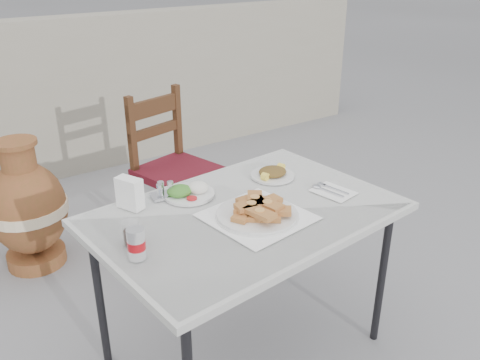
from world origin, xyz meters
TOP-DOWN VIEW (x-y plane):
  - cafe_table at (0.10, 0.02)m, footprint 1.24×0.90m
  - pide_plate at (0.10, -0.05)m, footprint 0.40×0.40m
  - salad_rice_plate at (-0.03, 0.26)m, footprint 0.21×0.21m
  - salad_chopped_plate at (0.38, 0.22)m, footprint 0.20×0.20m
  - soda_can at (-0.40, -0.05)m, footprint 0.06×0.06m
  - cola_glass at (-0.38, 0.04)m, footprint 0.06×0.06m
  - napkin_holder at (-0.27, 0.30)m, footprint 0.09×0.12m
  - condiment_caddy at (-0.12, 0.31)m, footprint 0.11×0.09m
  - cutlery_napkin at (0.49, -0.05)m, footprint 0.16×0.19m
  - chair at (0.31, 1.07)m, footprint 0.49×0.49m
  - terracotta_urn at (-0.49, 1.28)m, footprint 0.43×0.43m
  - back_wall at (0.00, 2.50)m, footprint 6.00×0.25m

SIDE VIEW (x-z plane):
  - terracotta_urn at x=-0.49m, z-range -0.03..0.72m
  - chair at x=0.31m, z-range 0.02..0.93m
  - back_wall at x=0.00m, z-range 0.00..1.20m
  - cafe_table at x=0.10m, z-range 0.31..1.02m
  - cutlery_napkin at x=0.49m, z-range 0.71..0.72m
  - salad_chopped_plate at x=0.38m, z-range 0.71..0.75m
  - salad_rice_plate at x=-0.03m, z-range 0.71..0.76m
  - condiment_caddy at x=-0.12m, z-range 0.70..0.77m
  - pide_plate at x=0.10m, z-range 0.71..0.78m
  - cola_glass at x=-0.38m, z-range 0.71..0.80m
  - soda_can at x=-0.40m, z-range 0.72..0.82m
  - napkin_holder at x=-0.27m, z-range 0.72..0.84m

